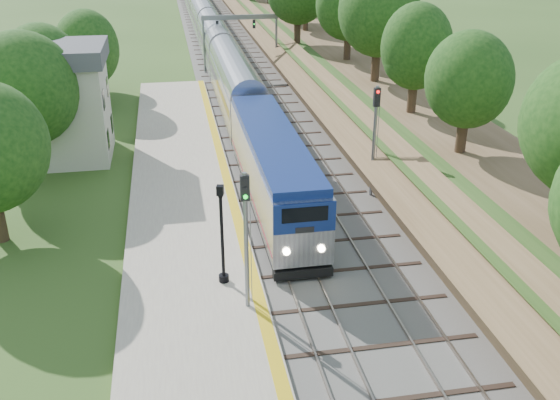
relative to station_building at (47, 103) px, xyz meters
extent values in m
cube|color=#4C4944|center=(16.00, 30.00, -4.03)|extent=(9.50, 170.00, 0.12)
cube|color=gray|center=(13.28, 30.00, -3.89)|extent=(0.08, 170.00, 0.16)
cube|color=gray|center=(14.72, 30.00, -3.89)|extent=(0.08, 170.00, 0.16)
cube|color=gray|center=(17.28, 30.00, -3.89)|extent=(0.08, 170.00, 0.16)
cube|color=gray|center=(18.72, 30.00, -3.89)|extent=(0.08, 170.00, 0.16)
cube|color=#A19482|center=(8.80, -14.00, -3.90)|extent=(6.40, 68.00, 0.38)
cube|color=gold|center=(11.65, -14.00, -3.70)|extent=(0.55, 68.00, 0.01)
cube|color=brown|center=(25.50, 30.00, -2.59)|extent=(9.00, 170.00, 3.00)
cube|color=brown|center=(21.60, 30.00, -2.79)|extent=(4.47, 170.00, 4.54)
cylinder|color=#332316|center=(24.00, -20.00, 0.22)|extent=(0.60, 0.60, 2.62)
sphere|color=#143B10|center=(24.00, -20.00, 3.79)|extent=(5.70, 5.70, 5.70)
cylinder|color=#332316|center=(24.00, 30.00, 0.22)|extent=(0.60, 0.60, 2.62)
cube|color=beige|center=(0.00, 0.00, -0.69)|extent=(8.00, 6.00, 6.80)
cube|color=#494B50|center=(0.00, 0.00, 3.31)|extent=(8.60, 6.60, 1.20)
cube|color=black|center=(4.01, -1.80, -2.29)|extent=(0.05, 1.10, 1.30)
cube|color=black|center=(4.01, 1.80, -2.29)|extent=(0.05, 1.10, 1.30)
cube|color=black|center=(4.01, -1.80, 0.51)|extent=(0.05, 1.10, 1.30)
cube|color=black|center=(4.01, 1.80, 0.51)|extent=(0.05, 1.10, 1.30)
cylinder|color=slate|center=(12.50, 25.00, -0.99)|extent=(0.24, 0.24, 6.20)
cylinder|color=slate|center=(20.50, 25.00, -0.99)|extent=(0.24, 0.24, 6.20)
cube|color=slate|center=(16.50, 25.00, 1.86)|extent=(8.40, 0.25, 0.50)
cube|color=black|center=(14.00, 24.85, 1.11)|extent=(0.30, 0.20, 0.90)
cube|color=black|center=(18.00, 24.85, 1.11)|extent=(0.30, 0.20, 0.90)
cylinder|color=#332316|center=(2.00, -4.00, -2.86)|extent=(0.60, 0.60, 2.45)
sphere|color=#143B10|center=(2.00, -4.00, 0.46)|extent=(5.32, 5.32, 5.32)
cylinder|color=#332316|center=(2.00, 12.00, -2.86)|extent=(0.60, 0.60, 2.45)
sphere|color=#143B10|center=(2.00, 12.00, 0.46)|extent=(5.32, 5.32, 5.32)
cube|color=black|center=(14.00, -10.88, -3.52)|extent=(2.67, 16.75, 0.58)
cube|color=#B7BAC1|center=(14.00, -10.88, -1.58)|extent=(2.91, 17.44, 3.29)
cube|color=navy|center=(14.00, -10.88, 0.28)|extent=(2.79, 16.75, 0.43)
cube|color=navy|center=(14.00, -19.63, -0.66)|extent=(2.88, 0.10, 1.45)
cube|color=black|center=(14.00, -19.67, -0.47)|extent=(2.13, 0.06, 0.73)
cube|color=maroon|center=(14.00, -10.88, -2.70)|extent=(2.93, 17.09, 0.10)
cube|color=#B7BAC1|center=(14.00, 8.13, -1.92)|extent=(2.91, 19.38, 3.78)
cube|color=#B7BAC1|center=(14.00, 28.12, -1.92)|extent=(2.91, 19.38, 3.78)
cube|color=#B7BAC1|center=(14.00, 48.10, -1.92)|extent=(2.91, 19.38, 3.78)
cube|color=#B7BAC1|center=(14.00, 68.08, -1.92)|extent=(2.91, 19.38, 3.78)
cylinder|color=black|center=(10.27, -19.38, -3.55)|extent=(0.48, 0.48, 0.32)
cylinder|color=black|center=(10.27, -19.38, -1.44)|extent=(0.15, 0.15, 4.22)
cube|color=black|center=(10.27, -19.38, 0.88)|extent=(0.37, 0.37, 0.43)
cube|color=silver|center=(10.27, -19.38, 0.88)|extent=(0.26, 0.26, 0.32)
cylinder|color=slate|center=(11.10, -21.56, -0.60)|extent=(0.19, 0.19, 6.22)
cube|color=black|center=(11.10, -21.56, 1.87)|extent=(0.36, 0.24, 1.07)
cylinder|color=#0CE526|center=(11.10, -21.70, 1.87)|extent=(0.17, 0.06, 0.17)
cylinder|color=slate|center=(20.20, -10.54, -0.55)|extent=(0.20, 0.20, 6.83)
cube|color=black|center=(20.20, -10.54, 2.20)|extent=(0.37, 0.24, 1.10)
cylinder|color=#FF0C0C|center=(20.20, -10.68, 2.20)|extent=(0.18, 0.07, 0.18)
camera|label=1|loc=(8.44, -44.21, 11.64)|focal=40.00mm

